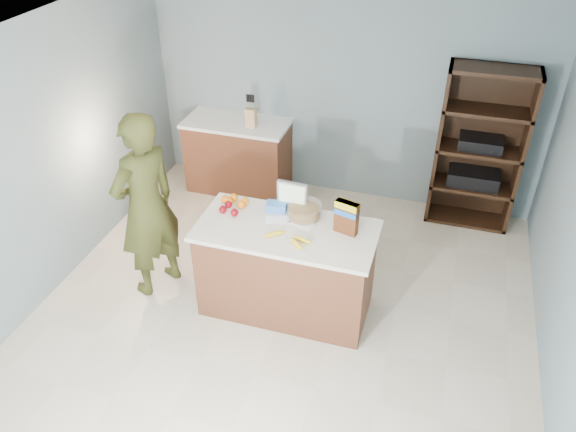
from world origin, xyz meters
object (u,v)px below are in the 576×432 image
(cereal_box, at_px, (347,215))
(counter_peninsula, at_px, (286,272))
(tv, at_px, (292,195))
(person, at_px, (146,207))
(shelving_unit, at_px, (479,150))

(cereal_box, bearing_deg, counter_peninsula, -168.62)
(counter_peninsula, xyz_separation_m, cereal_box, (0.50, 0.10, 0.66))
(counter_peninsula, bearing_deg, cereal_box, 11.38)
(counter_peninsula, height_order, cereal_box, cereal_box)
(counter_peninsula, distance_m, tv, 0.71)
(person, bearing_deg, shelving_unit, 148.83)
(counter_peninsula, xyz_separation_m, shelving_unit, (1.55, 2.05, 0.45))
(person, relative_size, cereal_box, 6.04)
(counter_peninsula, relative_size, tv, 5.53)
(counter_peninsula, bearing_deg, tv, 96.89)
(person, bearing_deg, cereal_box, 117.53)
(counter_peninsula, distance_m, cereal_box, 0.83)
(counter_peninsula, height_order, person, person)
(tv, relative_size, cereal_box, 0.93)
(person, distance_m, tv, 1.33)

